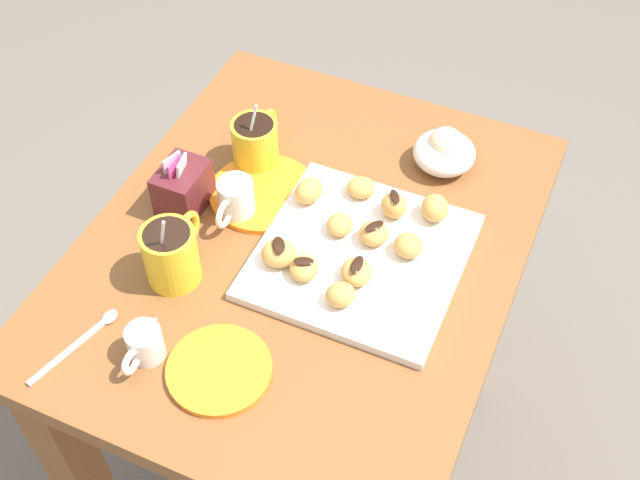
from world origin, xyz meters
TOP-DOWN VIEW (x-y plane):
  - ground_plane at (0.00, 0.00)m, footprint 8.00×8.00m
  - dining_table at (0.00, 0.00)m, footprint 0.84×0.68m
  - pastry_plate_square at (0.01, -0.10)m, footprint 0.31×0.31m
  - coffee_mug_yellow_left at (-0.14, 0.15)m, footprint 0.13×0.08m
  - coffee_mug_yellow_right at (0.14, 0.15)m, footprint 0.12×0.08m
  - cream_pitcher_white at (0.01, 0.13)m, footprint 0.10×0.06m
  - sugar_caddy at (0.00, 0.22)m, footprint 0.09×0.07m
  - ice_cream_bowl at (0.27, -0.15)m, footprint 0.11×0.11m
  - chocolate_sauce_pitcher at (-0.28, 0.12)m, footprint 0.09×0.05m
  - saucer_orange_left at (-0.27, 0.01)m, footprint 0.15×0.15m
  - saucer_orange_right at (0.07, 0.11)m, footprint 0.18×0.18m
  - loose_spoon_near_saucer at (-0.30, 0.22)m, footprint 0.16×0.05m
  - beignet_0 at (-0.07, -0.03)m, footprint 0.06×0.06m
  - chocolate_drizzle_0 at (-0.07, -0.03)m, footprint 0.03×0.04m
  - beignet_1 at (-0.06, 0.01)m, footprint 0.07×0.07m
  - chocolate_drizzle_1 at (-0.06, 0.01)m, footprint 0.04×0.04m
  - beignet_2 at (0.04, -0.11)m, footprint 0.07×0.07m
  - chocolate_drizzle_2 at (0.04, -0.11)m, footprint 0.04×0.03m
  - beignet_3 at (0.08, 0.03)m, footprint 0.06×0.05m
  - beignet_4 at (-0.04, -0.11)m, footprint 0.07×0.06m
  - chocolate_drizzle_4 at (-0.04, -0.11)m, footprint 0.04×0.02m
  - beignet_5 at (0.04, -0.17)m, footprint 0.07×0.07m
  - beignet_6 at (0.11, -0.11)m, footprint 0.06×0.06m
  - chocolate_drizzle_6 at (0.11, -0.11)m, footprint 0.03×0.03m
  - beignet_7 at (-0.09, -0.11)m, footprint 0.06×0.06m
  - beignet_8 at (0.04, -0.05)m, footprint 0.06×0.05m
  - beignet_9 at (0.13, -0.05)m, footprint 0.05×0.06m
  - beignet_10 at (0.13, -0.18)m, footprint 0.06×0.06m

SIDE VIEW (x-z plane):
  - ground_plane at x=0.00m, z-range 0.00..0.00m
  - dining_table at x=0.00m, z-range 0.20..0.95m
  - loose_spoon_near_saucer at x=-0.30m, z-range 0.74..0.75m
  - saucer_orange_left at x=-0.27m, z-range 0.74..0.75m
  - saucer_orange_right at x=0.07m, z-range 0.74..0.75m
  - pastry_plate_square at x=0.01m, z-range 0.74..0.76m
  - beignet_8 at x=0.04m, z-range 0.76..0.79m
  - chocolate_sauce_pitcher at x=-0.28m, z-range 0.74..0.80m
  - beignet_0 at x=-0.07m, z-range 0.76..0.79m
  - beignet_9 at x=0.13m, z-range 0.76..0.79m
  - beignet_4 at x=-0.04m, z-range 0.76..0.79m
  - beignet_2 at x=0.04m, z-range 0.76..0.79m
  - beignet_7 at x=-0.09m, z-range 0.76..0.79m
  - beignet_5 at x=0.04m, z-range 0.76..0.79m
  - beignet_1 at x=-0.06m, z-range 0.76..0.79m
  - ice_cream_bowl at x=0.27m, z-range 0.74..0.82m
  - beignet_3 at x=0.08m, z-range 0.76..0.80m
  - beignet_6 at x=0.11m, z-range 0.76..0.80m
  - beignet_10 at x=0.13m, z-range 0.76..0.80m
  - cream_pitcher_white at x=0.01m, z-range 0.75..0.82m
  - sugar_caddy at x=0.00m, z-range 0.73..0.84m
  - coffee_mug_yellow_right at x=0.14m, z-range 0.72..0.86m
  - chocolate_drizzle_0 at x=-0.07m, z-range 0.79..0.79m
  - chocolate_drizzle_4 at x=-0.04m, z-range 0.79..0.79m
  - chocolate_drizzle_2 at x=0.04m, z-range 0.79..0.80m
  - chocolate_drizzle_1 at x=-0.06m, z-range 0.79..0.80m
  - coffee_mug_yellow_left at x=-0.14m, z-range 0.72..0.87m
  - chocolate_drizzle_6 at x=0.11m, z-range 0.80..0.80m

